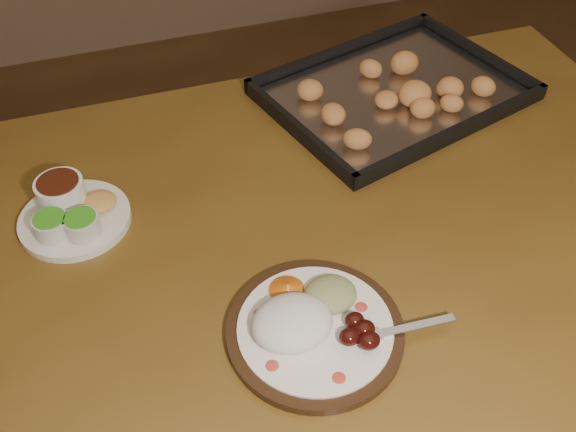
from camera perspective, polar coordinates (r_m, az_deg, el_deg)
name	(u,v)px	position (r m, az deg, el deg)	size (l,w,h in m)	color
dining_table	(279,277)	(1.07, -0.80, -5.43)	(1.51, 0.91, 0.75)	brown
dinner_plate	(311,324)	(0.88, 2.08, -9.59)	(0.30, 0.24, 0.06)	black
condiment_saucer	(70,211)	(1.07, -18.77, 0.38)	(0.18, 0.18, 0.06)	silver
baking_tray	(394,89)	(1.30, 9.38, 11.05)	(0.55, 0.47, 0.05)	black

